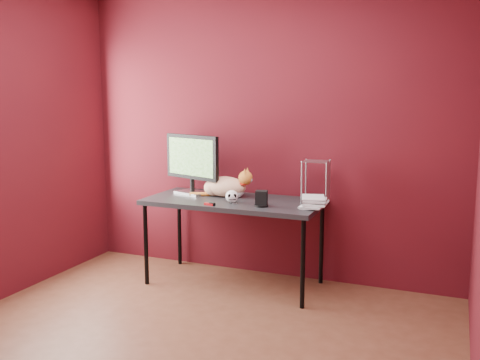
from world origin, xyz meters
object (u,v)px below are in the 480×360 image
at_px(speaker, 261,199).
at_px(monitor, 192,161).
at_px(skull_mug, 232,196).
at_px(book_stack, 305,146).
at_px(desk, 234,205).
at_px(cat, 226,186).

bearing_deg(speaker, monitor, 148.13).
bearing_deg(speaker, skull_mug, 159.14).
distance_m(skull_mug, book_stack, 0.74).
bearing_deg(skull_mug, book_stack, -16.89).
bearing_deg(monitor, desk, 5.18).
xyz_separation_m(desk, speaker, (0.31, -0.17, 0.11)).
xyz_separation_m(skull_mug, speaker, (0.28, -0.04, 0.01)).
xyz_separation_m(monitor, book_stack, (1.08, -0.15, 0.19)).
bearing_deg(skull_mug, desk, 81.13).
height_order(desk, skull_mug, skull_mug).
height_order(desk, monitor, monitor).
relative_size(monitor, skull_mug, 5.07).
height_order(monitor, cat, monitor).
bearing_deg(desk, skull_mug, -73.88).
xyz_separation_m(speaker, book_stack, (0.32, 0.13, 0.42)).
relative_size(desk, book_stack, 1.55).
relative_size(desk, monitor, 2.52).
bearing_deg(cat, desk, -37.92).
distance_m(cat, book_stack, 0.85).
height_order(monitor, skull_mug, monitor).
height_order(desk, book_stack, book_stack).
relative_size(speaker, book_stack, 0.13).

